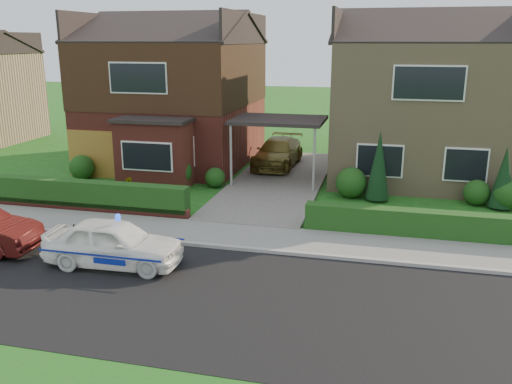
% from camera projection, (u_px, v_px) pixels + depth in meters
% --- Properties ---
extents(ground, '(120.00, 120.00, 0.00)m').
position_uv_depth(ground, '(188.00, 295.00, 13.07)').
color(ground, '#165015').
rests_on(ground, ground).
extents(road, '(60.00, 6.00, 0.02)m').
position_uv_depth(road, '(188.00, 295.00, 13.07)').
color(road, black).
rests_on(road, ground).
extents(kerb, '(60.00, 0.16, 0.12)m').
position_uv_depth(kerb, '(225.00, 247.00, 15.91)').
color(kerb, '#9E9993').
rests_on(kerb, ground).
extents(sidewalk, '(60.00, 2.00, 0.10)m').
position_uv_depth(sidewalk, '(235.00, 235.00, 16.89)').
color(sidewalk, slate).
rests_on(sidewalk, ground).
extents(driveway, '(3.80, 12.00, 0.12)m').
position_uv_depth(driveway, '(278.00, 181.00, 23.34)').
color(driveway, '#666059').
rests_on(driveway, ground).
extents(house_left, '(7.50, 9.53, 7.25)m').
position_uv_depth(house_left, '(175.00, 85.00, 26.35)').
color(house_left, maroon).
rests_on(house_left, ground).
extents(house_right, '(7.50, 8.06, 7.25)m').
position_uv_depth(house_right, '(422.00, 93.00, 23.84)').
color(house_right, tan).
rests_on(house_right, ground).
extents(carport_link, '(3.80, 3.00, 2.77)m').
position_uv_depth(carport_link, '(279.00, 121.00, 22.59)').
color(carport_link, black).
rests_on(carport_link, ground).
extents(garage_door, '(2.20, 0.10, 2.10)m').
position_uv_depth(garage_door, '(91.00, 154.00, 23.98)').
color(garage_door, olive).
rests_on(garage_door, ground).
extents(dwarf_wall, '(7.70, 0.25, 0.36)m').
position_uv_depth(dwarf_wall, '(87.00, 207.00, 19.30)').
color(dwarf_wall, maroon).
rests_on(dwarf_wall, ground).
extents(hedge_left, '(7.50, 0.55, 0.90)m').
position_uv_depth(hedge_left, '(90.00, 211.00, 19.49)').
color(hedge_left, '#113611').
rests_on(hedge_left, ground).
extents(hedge_right, '(7.50, 0.55, 0.80)m').
position_uv_depth(hedge_right, '(426.00, 239.00, 16.75)').
color(hedge_right, '#113611').
rests_on(hedge_right, ground).
extents(shrub_left_far, '(1.08, 1.08, 1.08)m').
position_uv_depth(shrub_left_far, '(82.00, 167.00, 23.74)').
color(shrub_left_far, '#113611').
rests_on(shrub_left_far, ground).
extents(shrub_left_mid, '(1.32, 1.32, 1.32)m').
position_uv_depth(shrub_left_mid, '(176.00, 171.00, 22.50)').
color(shrub_left_mid, '#113611').
rests_on(shrub_left_mid, ground).
extents(shrub_left_near, '(0.84, 0.84, 0.84)m').
position_uv_depth(shrub_left_near, '(215.00, 177.00, 22.48)').
color(shrub_left_near, '#113611').
rests_on(shrub_left_near, ground).
extents(shrub_right_near, '(1.20, 1.20, 1.20)m').
position_uv_depth(shrub_right_near, '(351.00, 183.00, 20.97)').
color(shrub_right_near, '#113611').
rests_on(shrub_right_near, ground).
extents(shrub_right_mid, '(0.96, 0.96, 0.96)m').
position_uv_depth(shrub_right_mid, '(477.00, 193.00, 20.05)').
color(shrub_right_mid, '#113611').
rests_on(shrub_right_mid, ground).
extents(shrub_right_far, '(1.08, 1.08, 1.08)m').
position_uv_depth(shrub_right_far, '(508.00, 195.00, 19.52)').
color(shrub_right_far, '#113611').
rests_on(shrub_right_far, ground).
extents(conifer_a, '(0.90, 0.90, 2.60)m').
position_uv_depth(conifer_a, '(379.00, 168.00, 20.36)').
color(conifer_a, black).
rests_on(conifer_a, ground).
extents(conifer_b, '(0.90, 0.90, 2.20)m').
position_uv_depth(conifer_b, '(504.00, 180.00, 19.42)').
color(conifer_b, black).
rests_on(conifer_b, ground).
extents(police_car, '(3.46, 3.82, 1.44)m').
position_uv_depth(police_car, '(113.00, 243.00, 14.60)').
color(police_car, white).
rests_on(police_car, ground).
extents(driveway_car, '(1.97, 4.51, 1.29)m').
position_uv_depth(driveway_car, '(278.00, 152.00, 25.72)').
color(driveway_car, brown).
rests_on(driveway_car, driveway).
extents(potted_plant_a, '(0.46, 0.38, 0.77)m').
position_uv_depth(potted_plant_a, '(25.00, 189.00, 20.82)').
color(potted_plant_a, gray).
rests_on(potted_plant_a, ground).
extents(potted_plant_b, '(0.48, 0.45, 0.70)m').
position_uv_depth(potted_plant_b, '(127.00, 186.00, 21.48)').
color(potted_plant_b, gray).
rests_on(potted_plant_b, ground).
extents(potted_plant_c, '(0.60, 0.60, 0.83)m').
position_uv_depth(potted_plant_c, '(79.00, 194.00, 20.05)').
color(potted_plant_c, gray).
rests_on(potted_plant_c, ground).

